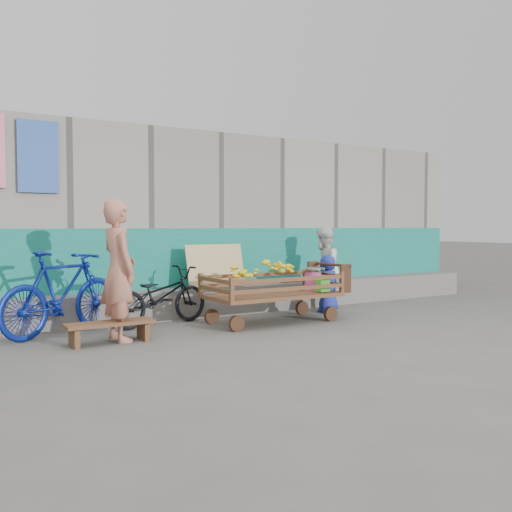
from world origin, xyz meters
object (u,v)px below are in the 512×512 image
bench (110,327)px  bicycle_dark (160,296)px  vendor_man (119,270)px  child (328,284)px  banana_cart (270,281)px  bicycle_blue (62,293)px  woman (324,268)px

bench → bicycle_dark: (1.01, 0.85, 0.23)m
vendor_man → bicycle_dark: size_ratio=1.10×
child → bicycle_dark: 2.87m
banana_cart → bicycle_blue: size_ratio=1.16×
bicycle_dark → bicycle_blue: (-1.37, 0.00, 0.13)m
woman → child: (-0.21, -0.37, -0.23)m
bench → child: bearing=8.1°
child → bicycle_dark: (-2.85, 0.30, -0.05)m
woman → banana_cart: bearing=-18.4°
banana_cart → child: (1.37, 0.34, -0.15)m
vendor_man → bicycle_blue: (-0.51, 0.75, -0.33)m
vendor_man → woman: bearing=-81.9°
bicycle_dark → child: bearing=-108.9°
banana_cart → vendor_man: bearing=-177.3°
woman → child: 0.48m
woman → bicycle_dark: size_ratio=0.88×
bench → banana_cart: bearing=4.8°
bicycle_dark → bench: bearing=117.2°
vendor_man → bicycle_blue: vendor_man is taller
vendor_man → child: bearing=-86.7°
vendor_man → bicycle_dark: 1.23m
child → bicycle_blue: size_ratio=0.51×
woman → child: size_ratio=1.49×
bicycle_blue → bench: bearing=178.5°
woman → bicycle_dark: woman is taller
child → bicycle_dark: child is taller
banana_cart → bicycle_dark: (-1.48, 0.64, -0.20)m
bicycle_dark → vendor_man: bearing=118.4°
woman → bicycle_blue: (-4.43, -0.07, -0.15)m
banana_cart → bicycle_blue: bicycle_blue is taller
woman → child: bearing=18.0°
bench → vendor_man: size_ratio=0.61×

